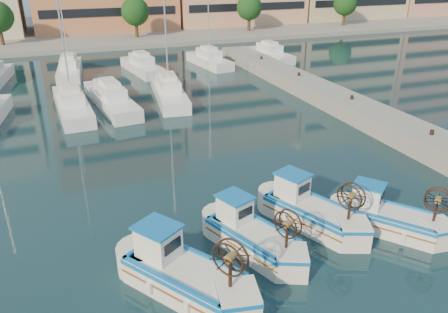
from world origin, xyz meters
TOP-DOWN VIEW (x-y plane):
  - ground at (0.00, 0.00)m, footprint 300.00×300.00m
  - quay at (13.00, 8.00)m, footprint 3.00×60.00m
  - yacht_marina at (-4.06, 27.82)m, footprint 36.92×23.36m
  - fishing_boat_a at (-4.61, -0.51)m, footprint 4.12×4.82m
  - fishing_boat_b at (-1.32, 0.88)m, footprint 3.07×4.40m
  - fishing_boat_c at (1.88, 1.67)m, footprint 3.31×4.59m
  - fishing_boat_d at (4.82, 0.03)m, footprint 3.74×4.12m

SIDE VIEW (x-z plane):
  - ground at x=0.00m, z-range 0.00..0.00m
  - yacht_marina at x=-4.06m, z-range -5.22..6.28m
  - quay at x=13.00m, z-range 0.00..1.20m
  - fishing_boat_d at x=4.82m, z-range -0.58..1.99m
  - fishing_boat_b at x=-1.32m, z-range -0.59..2.06m
  - fishing_boat_c at x=1.88m, z-range -0.62..2.14m
  - fishing_boat_a at x=-4.61m, z-range -0.66..2.29m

